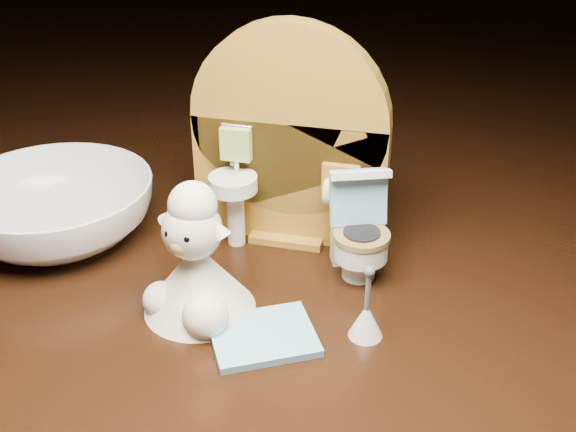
% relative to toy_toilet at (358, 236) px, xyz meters
% --- Properties ---
extents(backdrop_panel, '(0.13, 0.05, 0.15)m').
position_rel_toy_toilet_xyz_m(backdrop_panel, '(-0.05, 0.03, 0.04)').
color(backdrop_panel, '#A67625').
rests_on(backdrop_panel, ground).
extents(toy_toilet, '(0.04, 0.05, 0.07)m').
position_rel_toy_toilet_xyz_m(toy_toilet, '(0.00, 0.00, 0.00)').
color(toy_toilet, white).
rests_on(toy_toilet, ground).
extents(bath_mat, '(0.07, 0.07, 0.00)m').
position_rel_toy_toilet_xyz_m(bath_mat, '(-0.04, -0.08, -0.02)').
color(bath_mat, '#80B4CE').
rests_on(bath_mat, ground).
extents(toilet_brush, '(0.02, 0.02, 0.05)m').
position_rel_toy_toilet_xyz_m(toilet_brush, '(0.02, -0.06, -0.01)').
color(toilet_brush, white).
rests_on(toilet_brush, ground).
extents(plush_lamb, '(0.07, 0.07, 0.09)m').
position_rel_toy_toilet_xyz_m(plush_lamb, '(-0.08, -0.06, 0.00)').
color(plush_lamb, '#EEE7CE').
rests_on(plush_lamb, ground).
extents(ceramic_bowl, '(0.16, 0.16, 0.04)m').
position_rel_toy_toilet_xyz_m(ceramic_bowl, '(-0.21, -0.01, -0.00)').
color(ceramic_bowl, white).
rests_on(ceramic_bowl, ground).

